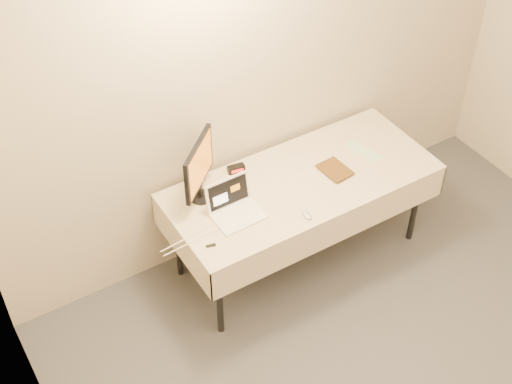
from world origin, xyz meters
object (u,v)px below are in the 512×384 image
table (302,187)px  book (326,163)px  laptop (234,206)px  monitor (199,167)px

table → book: book is taller
laptop → book: 0.71m
laptop → book: size_ratio=1.42×
laptop → monitor: bearing=115.0°
table → laptop: bearing=-176.7°
book → laptop: bearing=174.3°
table → laptop: (-0.55, -0.03, 0.12)m
monitor → book: (0.82, -0.25, -0.15)m
monitor → book: 0.87m
book → table: bearing=158.8°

